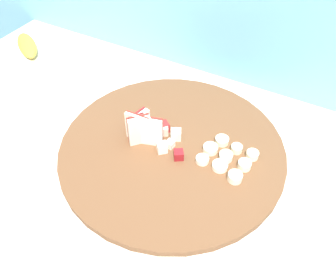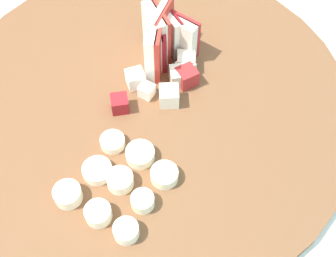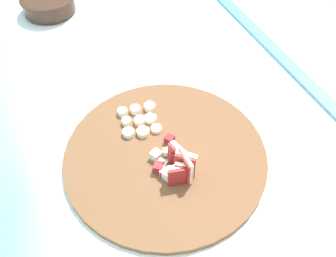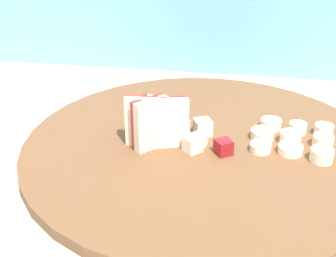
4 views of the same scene
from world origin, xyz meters
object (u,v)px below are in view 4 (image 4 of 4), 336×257
at_px(banana_slice_rows, 294,138).
at_px(cutting_board, 203,148).
at_px(apple_dice_pile, 185,130).
at_px(apple_wedge_fan, 152,123).

bearing_deg(banana_slice_rows, cutting_board, -170.16).
height_order(apple_dice_pile, banana_slice_rows, apple_dice_pile).
height_order(cutting_board, banana_slice_rows, banana_slice_rows).
bearing_deg(banana_slice_rows, apple_dice_pile, -177.51).
distance_m(cutting_board, apple_dice_pile, 0.03).
bearing_deg(cutting_board, apple_dice_pile, 152.47).
relative_size(apple_wedge_fan, banana_slice_rows, 0.74).
relative_size(apple_dice_pile, banana_slice_rows, 1.03).
distance_m(apple_dice_pile, banana_slice_rows, 0.14).
xyz_separation_m(cutting_board, apple_dice_pile, (-0.03, 0.01, 0.02)).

